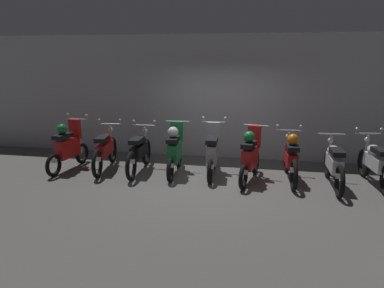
# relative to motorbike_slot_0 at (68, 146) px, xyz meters

# --- Properties ---
(ground_plane) EXTENTS (80.00, 80.00, 0.00)m
(ground_plane) POSITION_rel_motorbike_slot_0_xyz_m (3.45, -0.20, -0.57)
(ground_plane) COLOR #565451
(back_wall) EXTENTS (16.00, 0.30, 3.23)m
(back_wall) POSITION_rel_motorbike_slot_0_xyz_m (3.45, 1.97, 1.05)
(back_wall) COLOR #ADADB2
(back_wall) RESTS_ON ground
(motorbike_slot_0) EXTENTS (0.59, 1.68, 1.29)m
(motorbike_slot_0) POSITION_rel_motorbike_slot_0_xyz_m (0.00, 0.00, 0.00)
(motorbike_slot_0) COLOR black
(motorbike_slot_0) RESTS_ON ground
(motorbike_slot_1) EXTENTS (0.58, 1.94, 1.15)m
(motorbike_slot_1) POSITION_rel_motorbike_slot_0_xyz_m (0.86, 0.18, -0.08)
(motorbike_slot_1) COLOR black
(motorbike_slot_1) RESTS_ON ground
(motorbike_slot_2) EXTENTS (0.59, 1.95, 1.15)m
(motorbike_slot_2) POSITION_rel_motorbike_slot_0_xyz_m (1.72, 0.16, -0.08)
(motorbike_slot_2) COLOR black
(motorbike_slot_2) RESTS_ON ground
(motorbike_slot_3) EXTENTS (0.56, 1.68, 1.18)m
(motorbike_slot_3) POSITION_rel_motorbike_slot_0_xyz_m (2.58, 0.14, -0.00)
(motorbike_slot_3) COLOR black
(motorbike_slot_3) RESTS_ON ground
(motorbike_slot_4) EXTENTS (0.59, 1.68, 1.29)m
(motorbike_slot_4) POSITION_rel_motorbike_slot_0_xyz_m (3.44, 0.23, -0.04)
(motorbike_slot_4) COLOR black
(motorbike_slot_4) RESTS_ON ground
(motorbike_slot_5) EXTENTS (0.56, 1.67, 1.18)m
(motorbike_slot_5) POSITION_rel_motorbike_slot_0_xyz_m (4.31, -0.03, -0.00)
(motorbike_slot_5) COLOR black
(motorbike_slot_5) RESTS_ON ground
(motorbike_slot_6) EXTENTS (0.59, 1.95, 1.15)m
(motorbike_slot_6) POSITION_rel_motorbike_slot_0_xyz_m (5.17, 0.17, -0.04)
(motorbike_slot_6) COLOR black
(motorbike_slot_6) RESTS_ON ground
(motorbike_slot_7) EXTENTS (0.56, 1.95, 1.03)m
(motorbike_slot_7) POSITION_rel_motorbike_slot_0_xyz_m (6.03, -0.07, -0.08)
(motorbike_slot_7) COLOR black
(motorbike_slot_7) RESTS_ON ground
(motorbike_slot_8) EXTENTS (0.59, 1.95, 1.15)m
(motorbike_slot_8) POSITION_rel_motorbike_slot_0_xyz_m (6.89, 0.16, -0.08)
(motorbike_slot_8) COLOR black
(motorbike_slot_8) RESTS_ON ground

